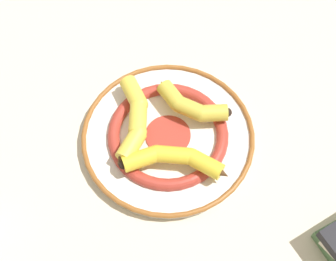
# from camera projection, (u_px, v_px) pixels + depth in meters

# --- Properties ---
(ground_plane) EXTENTS (2.80, 2.80, 0.00)m
(ground_plane) POSITION_uv_depth(u_px,v_px,m) (148.00, 138.00, 0.94)
(ground_plane) COLOR beige
(decorative_bowl) EXTENTS (0.34, 0.34, 0.04)m
(decorative_bowl) POSITION_uv_depth(u_px,v_px,m) (168.00, 136.00, 0.93)
(decorative_bowl) COLOR white
(decorative_bowl) RESTS_ON ground_plane
(banana_a) EXTENTS (0.19, 0.11, 0.03)m
(banana_a) POSITION_uv_depth(u_px,v_px,m) (175.00, 159.00, 0.86)
(banana_a) COLOR yellow
(banana_a) RESTS_ON decorative_bowl
(banana_b) EXTENTS (0.12, 0.18, 0.03)m
(banana_b) POSITION_uv_depth(u_px,v_px,m) (134.00, 120.00, 0.90)
(banana_b) COLOR yellow
(banana_b) RESTS_ON decorative_bowl
(banana_c) EXTENTS (0.16, 0.07, 0.03)m
(banana_c) POSITION_uv_depth(u_px,v_px,m) (190.00, 105.00, 0.92)
(banana_c) COLOR gold
(banana_c) RESTS_ON decorative_bowl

